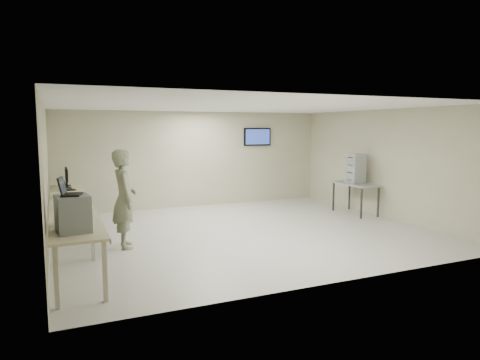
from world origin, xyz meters
name	(u,v)px	position (x,y,z in m)	size (l,w,h in m)	color
room	(244,169)	(0.03, 0.06, 1.41)	(8.01, 7.01, 2.81)	silver
workbench	(72,207)	(-3.59, 0.00, 0.83)	(0.76, 6.00, 0.90)	beige
equipment_box	(73,213)	(-3.65, -2.40, 1.15)	(0.43, 0.49, 0.51)	slate
laptop_on_box	(68,191)	(-3.70, -2.40, 1.48)	(0.34, 0.38, 0.26)	black
laptop_0	(74,219)	(-3.62, -1.89, 0.98)	(0.33, 0.40, 0.29)	black
laptop_1	(72,204)	(-3.59, -0.48, 0.96)	(0.30, 0.34, 0.25)	black
laptop_2	(66,193)	(-3.66, 0.83, 0.98)	(0.37, 0.42, 0.30)	black
laptop_3	(67,187)	(-3.62, 1.89, 0.96)	(0.35, 0.37, 0.25)	black
monitor_near	(67,176)	(-3.60, 2.35, 1.18)	(0.21, 0.47, 0.46)	black
monitor_far	(66,175)	(-3.60, 2.72, 1.18)	(0.20, 0.46, 0.46)	black
soldier	(124,199)	(-2.64, -0.24, 0.96)	(0.70, 0.46, 1.92)	#667354
side_table	(355,186)	(3.60, 0.63, 0.76)	(0.65, 1.40, 0.84)	gray
storage_bins	(355,168)	(3.58, 0.63, 1.24)	(0.38, 0.42, 0.81)	#A3A5A9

